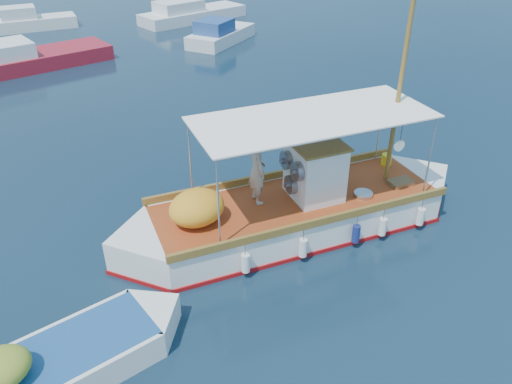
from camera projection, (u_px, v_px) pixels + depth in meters
ground at (268, 227)px, 14.95m from camera, size 160.00×160.00×0.00m
fishing_caique at (294, 211)px, 14.59m from camera, size 10.56×5.08×6.70m
dinghy at (43, 375)px, 10.02m from camera, size 6.25×1.81×1.52m
bg_boat_n at (18, 61)px, 27.55m from camera, size 9.40×2.82×1.80m
bg_boat_ne at (220, 35)px, 32.37m from camera, size 5.79×4.22×1.80m
bg_boat_e at (190, 14)px, 37.77m from camera, size 8.33×2.89×1.80m
bg_boat_far_n at (30, 22)px, 35.54m from camera, size 6.08×3.19×1.80m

